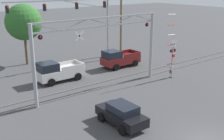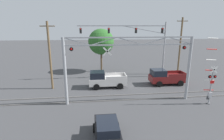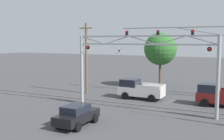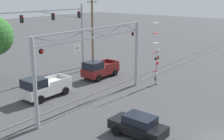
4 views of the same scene
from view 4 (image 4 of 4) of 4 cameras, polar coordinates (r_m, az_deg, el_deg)
rail_track_near at (r=26.76m, az=-3.71°, el=-6.41°), size 80.00×0.08×0.10m
rail_track_far at (r=27.68m, az=-5.92°, el=-5.70°), size 80.00×0.08×0.10m
crossing_gantry at (r=25.25m, az=-3.43°, el=2.89°), size 13.55×0.31×7.03m
crossing_signal_mast at (r=31.45m, az=8.99°, el=1.03°), size 1.51×0.35×6.99m
traffic_signal_span at (r=34.06m, az=-10.22°, el=8.67°), size 13.51×0.39×8.67m
pickup_truck_lead at (r=28.28m, az=-13.68°, el=-3.43°), size 4.98×2.33×2.19m
pickup_truck_following at (r=33.99m, az=-2.64°, el=0.16°), size 4.90×2.33×2.19m
sedan_waiting at (r=20.45m, az=5.34°, el=-11.17°), size 2.03×4.17×1.64m
utility_pole_right at (r=39.75m, az=-4.00°, el=7.92°), size 1.80×0.28×9.41m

